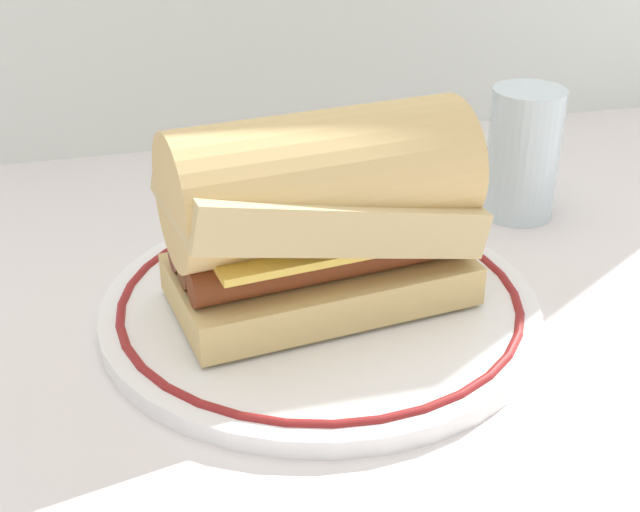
{
  "coord_description": "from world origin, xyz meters",
  "views": [
    {
      "loc": [
        -0.11,
        -0.46,
        0.32
      ],
      "look_at": [
        0.02,
        0.03,
        0.04
      ],
      "focal_mm": 49.88,
      "sensor_mm": 36.0,
      "label": 1
    }
  ],
  "objects": [
    {
      "name": "plate",
      "position": [
        0.02,
        0.03,
        0.01
      ],
      "size": [
        0.29,
        0.29,
        0.01
      ],
      "color": "white",
      "rests_on": "ground_plane"
    },
    {
      "name": "sausage_sandwich",
      "position": [
        0.02,
        0.03,
        0.08
      ],
      "size": [
        0.2,
        0.13,
        0.13
      ],
      "rotation": [
        0.0,
        0.0,
        0.14
      ],
      "color": "#D7B974",
      "rests_on": "plate"
    },
    {
      "name": "drinking_glass",
      "position": [
        0.22,
        0.15,
        0.05
      ],
      "size": [
        0.06,
        0.06,
        0.11
      ],
      "color": "silver",
      "rests_on": "ground_plane"
    },
    {
      "name": "ground_plane",
      "position": [
        0.0,
        0.0,
        0.0
      ],
      "size": [
        1.5,
        1.5,
        0.0
      ],
      "primitive_type": "plane",
      "color": "silver"
    }
  ]
}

